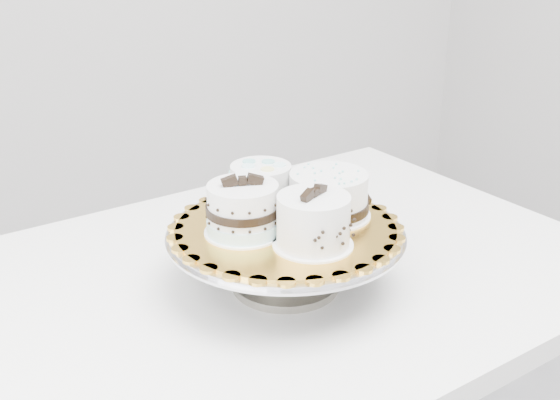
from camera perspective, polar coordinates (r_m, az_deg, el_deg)
name	(u,v)px	position (r m, az deg, el deg)	size (l,w,h in m)	color
table	(259,322)	(1.15, -1.72, -9.85)	(1.23, 0.92, 0.75)	white
cake_stand	(286,248)	(1.04, 0.46, -3.89)	(0.35, 0.35, 0.10)	gray
cake_board	(286,228)	(1.03, 0.47, -2.27)	(0.32, 0.32, 0.00)	gold
cake_swirl	(313,222)	(0.96, 2.73, -1.83)	(0.14, 0.14, 0.09)	white
cake_banded	(243,211)	(0.99, -3.02, -0.91)	(0.12, 0.12, 0.09)	white
cake_dots	(261,186)	(1.08, -1.56, 1.14)	(0.12, 0.12, 0.07)	white
cake_ribbon	(329,196)	(1.05, 4.01, 0.32)	(0.14, 0.13, 0.07)	white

